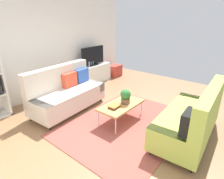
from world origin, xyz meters
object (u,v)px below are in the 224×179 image
object	(u,v)px
couch_green	(192,119)
table_book_0	(114,107)
potted_plant	(126,96)
coffee_table	(121,105)
tv_console	(93,74)
bottle_0	(89,64)
vase_0	(79,66)
vase_1	(83,64)
couch_beige	(67,93)
storage_trunk	(115,71)
tv	(93,56)
bottle_1	(91,64)
bottle_2	(93,63)

from	to	relation	value
couch_green	table_book_0	distance (m)	1.53
potted_plant	coffee_table	bearing A→B (deg)	157.59
tv_console	bottle_0	size ratio (longest dim) A/B	8.31
vase_0	vase_1	bearing A→B (deg)	0.00
couch_green	vase_1	world-z (taller)	couch_green
coffee_table	vase_1	xyz separation A→B (m)	(1.12, 2.41, 0.34)
vase_1	couch_beige	bearing A→B (deg)	-146.71
storage_trunk	table_book_0	size ratio (longest dim) A/B	2.17
potted_plant	bottle_0	world-z (taller)	bottle_0
couch_beige	table_book_0	bearing A→B (deg)	92.20
storage_trunk	vase_1	distance (m)	1.59
tv	bottle_0	bearing A→B (deg)	-174.83
bottle_0	bottle_1	xyz separation A→B (m)	(0.09, 0.00, -0.01)
storage_trunk	table_book_0	world-z (taller)	table_book_0
potted_plant	bottle_2	world-z (taller)	bottle_2
potted_plant	couch_beige	bearing A→B (deg)	108.31
coffee_table	bottle_1	size ratio (longest dim) A/B	7.05
potted_plant	bottle_0	xyz separation A→B (m)	(1.20, 2.36, 0.13)
tv	vase_0	size ratio (longest dim) A/B	6.14
storage_trunk	tv	bearing A→B (deg)	175.84
tv_console	vase_0	xyz separation A→B (m)	(-0.58, 0.05, 0.40)
tv_console	couch_beige	bearing A→B (deg)	-153.72
tv	couch_beige	bearing A→B (deg)	-154.21
bottle_0	bottle_2	bearing A→B (deg)	0.00
couch_green	vase_0	xyz separation A→B (m)	(0.64, 3.83, 0.28)
storage_trunk	vase_0	distance (m)	1.76
couch_beige	bottle_1	xyz separation A→B (m)	(1.77, 0.90, 0.27)
coffee_table	tv_console	size ratio (longest dim) A/B	0.79
bottle_1	table_book_0	bearing A→B (deg)	-125.00
table_book_0	vase_1	distance (m)	2.76
bottle_1	bottle_2	world-z (taller)	bottle_1
potted_plant	bottle_2	xyz separation A→B (m)	(1.39, 2.36, 0.12)
potted_plant	table_book_0	bearing A→B (deg)	169.83
couch_beige	storage_trunk	world-z (taller)	couch_beige
table_book_0	vase_1	bearing A→B (deg)	60.64
coffee_table	vase_1	world-z (taller)	vase_1
table_book_0	vase_0	xyz separation A→B (m)	(1.16, 2.39, 0.29)
vase_0	bottle_2	xyz separation A→B (m)	(0.56, -0.09, -0.01)
tv_console	bottle_0	bearing A→B (deg)	-169.75
table_book_0	bottle_0	size ratio (longest dim) A/B	1.43
couch_beige	bottle_2	xyz separation A→B (m)	(1.88, 0.90, 0.27)
tv_console	bottle_0	xyz separation A→B (m)	(-0.22, -0.04, 0.40)
couch_green	coffee_table	distance (m)	1.45
couch_green	vase_1	size ratio (longest dim) A/B	10.51
tv	potted_plant	world-z (taller)	tv
tv_console	potted_plant	world-z (taller)	potted_plant
couch_beige	bottle_2	size ratio (longest dim) A/B	13.34
tv	storage_trunk	world-z (taller)	tv
tv	table_book_0	xyz separation A→B (m)	(-1.74, -2.32, -0.52)
vase_1	bottle_1	world-z (taller)	vase_1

